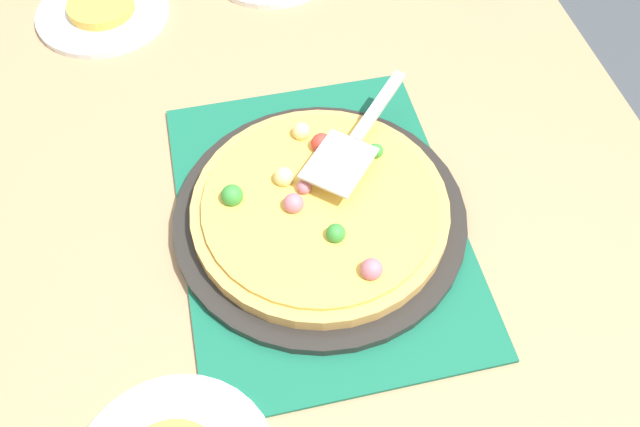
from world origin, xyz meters
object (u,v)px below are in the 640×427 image
(pizza, at_px, (319,207))
(served_slice_left, at_px, (101,6))
(pizza_pan, at_px, (320,217))
(pizza_server, at_px, (356,138))
(plate_near_left, at_px, (103,13))

(pizza, bearing_deg, served_slice_left, -151.75)
(pizza, xyz_separation_m, served_slice_left, (-0.49, -0.26, -0.02))
(pizza_pan, height_order, pizza, pizza)
(pizza, distance_m, pizza_server, 0.10)
(plate_near_left, distance_m, served_slice_left, 0.01)
(served_slice_left, height_order, pizza_server, pizza_server)
(pizza, xyz_separation_m, pizza_server, (-0.07, 0.07, 0.04))
(served_slice_left, distance_m, pizza_server, 0.53)
(pizza, relative_size, plate_near_left, 1.50)
(pizza_pan, bearing_deg, plate_near_left, -151.77)
(pizza_pan, relative_size, pizza_server, 1.89)
(plate_near_left, distance_m, pizza_server, 0.54)
(pizza_pan, relative_size, pizza, 1.15)
(served_slice_left, bearing_deg, pizza_server, 38.16)
(served_slice_left, bearing_deg, pizza_pan, 28.23)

